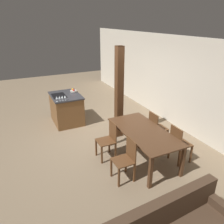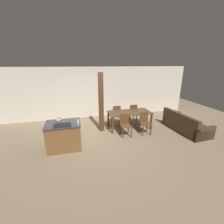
% 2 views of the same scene
% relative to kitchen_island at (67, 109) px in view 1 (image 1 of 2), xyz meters
% --- Properties ---
extents(ground_plane, '(16.00, 16.00, 0.00)m').
position_rel_kitchen_island_xyz_m(ground_plane, '(1.30, 0.51, -0.47)').
color(ground_plane, '#847056').
extents(wall_back, '(11.20, 0.08, 2.70)m').
position_rel_kitchen_island_xyz_m(wall_back, '(1.30, 3.05, 0.88)').
color(wall_back, silver).
rests_on(wall_back, ground_plane).
extents(kitchen_island, '(1.16, 0.89, 0.94)m').
position_rel_kitchen_island_xyz_m(kitchen_island, '(0.00, 0.00, 0.00)').
color(kitchen_island, brown).
rests_on(kitchen_island, ground_plane).
extents(fruit_bowl, '(0.21, 0.21, 0.11)m').
position_rel_kitchen_island_xyz_m(fruit_bowl, '(-0.17, 0.31, 0.51)').
color(fruit_bowl, silver).
rests_on(fruit_bowl, kitchen_island).
extents(wine_glass_near, '(0.06, 0.06, 0.15)m').
position_rel_kitchen_island_xyz_m(wine_glass_near, '(0.51, -0.37, 0.58)').
color(wine_glass_near, silver).
rests_on(wine_glass_near, kitchen_island).
extents(wine_glass_middle, '(0.06, 0.06, 0.15)m').
position_rel_kitchen_island_xyz_m(wine_glass_middle, '(0.51, -0.29, 0.58)').
color(wine_glass_middle, silver).
rests_on(wine_glass_middle, kitchen_island).
extents(wine_glass_far, '(0.06, 0.06, 0.15)m').
position_rel_kitchen_island_xyz_m(wine_glass_far, '(0.51, -0.21, 0.58)').
color(wine_glass_far, silver).
rests_on(wine_glass_far, kitchen_island).
extents(wine_glass_end, '(0.06, 0.06, 0.15)m').
position_rel_kitchen_island_xyz_m(wine_glass_end, '(0.51, -0.13, 0.58)').
color(wine_glass_end, silver).
rests_on(wine_glass_end, kitchen_island).
extents(dining_table, '(1.92, 0.94, 0.77)m').
position_rel_kitchen_island_xyz_m(dining_table, '(2.81, 1.08, 0.20)').
color(dining_table, '#51331E').
rests_on(dining_table, ground_plane).
extents(dining_chair_near_left, '(0.40, 0.40, 0.91)m').
position_rel_kitchen_island_xyz_m(dining_chair_near_left, '(2.37, 0.39, 0.02)').
color(dining_chair_near_left, brown).
rests_on(dining_chair_near_left, ground_plane).
extents(dining_chair_near_right, '(0.40, 0.40, 0.91)m').
position_rel_kitchen_island_xyz_m(dining_chair_near_right, '(3.24, 0.39, 0.02)').
color(dining_chair_near_right, brown).
rests_on(dining_chair_near_right, ground_plane).
extents(dining_chair_far_left, '(0.40, 0.40, 0.91)m').
position_rel_kitchen_island_xyz_m(dining_chair_far_left, '(2.37, 1.78, 0.02)').
color(dining_chair_far_left, brown).
rests_on(dining_chair_far_left, ground_plane).
extents(dining_chair_far_right, '(0.40, 0.40, 0.91)m').
position_rel_kitchen_island_xyz_m(dining_chair_far_right, '(3.24, 1.78, 0.02)').
color(dining_chair_far_right, brown).
rests_on(dining_chair_far_right, ground_plane).
extents(timber_post, '(0.19, 0.19, 2.52)m').
position_rel_kitchen_island_xyz_m(timber_post, '(1.52, 1.10, 0.79)').
color(timber_post, '#4C2D19').
rests_on(timber_post, ground_plane).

